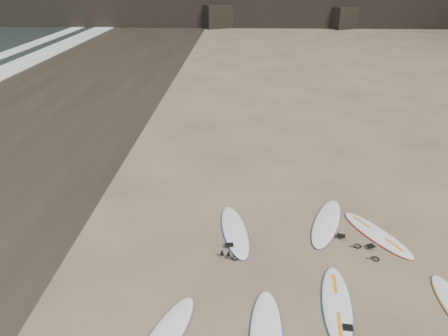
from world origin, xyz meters
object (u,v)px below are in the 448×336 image
object	(u,v)px
surfboard_2	(337,304)
surfboard_6	(327,222)
surfboard_7	(377,234)
surfboard_1	(266,336)
surfboard_5	(235,231)

from	to	relation	value
surfboard_2	surfboard_6	distance (m)	3.16
surfboard_2	surfboard_7	bearing A→B (deg)	65.95
surfboard_1	surfboard_2	size ratio (longest dim) A/B	1.04
surfboard_1	surfboard_7	distance (m)	4.66
surfboard_5	surfboard_7	xyz separation A→B (m)	(3.67, -0.00, -0.00)
surfboard_5	surfboard_7	size ratio (longest dim) A/B	1.05
surfboard_6	surfboard_7	bearing A→B (deg)	-3.82
surfboard_5	surfboard_6	xyz separation A→B (m)	(2.47, 0.51, 0.00)
surfboard_1	surfboard_7	size ratio (longest dim) A/B	1.05
surfboard_2	surfboard_6	world-z (taller)	surfboard_6
surfboard_1	surfboard_2	bearing A→B (deg)	34.40
surfboard_2	surfboard_1	bearing A→B (deg)	-142.16
surfboard_7	surfboard_6	bearing A→B (deg)	128.92
surfboard_1	surfboard_6	distance (m)	4.45
surfboard_2	surfboard_5	world-z (taller)	surfboard_5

